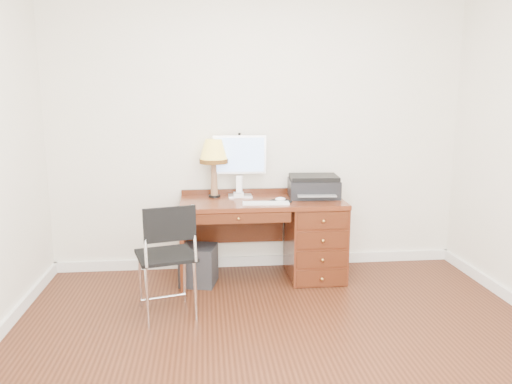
{
  "coord_description": "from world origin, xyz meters",
  "views": [
    {
      "loc": [
        -0.51,
        -3.06,
        1.7
      ],
      "look_at": [
        -0.08,
        1.2,
        0.87
      ],
      "focal_mm": 35.0,
      "sensor_mm": 36.0,
      "label": 1
    }
  ],
  "objects": [
    {
      "name": "keyboard",
      "position": [
        0.01,
        1.22,
        0.76
      ],
      "size": [
        0.42,
        0.15,
        0.02
      ],
      "primitive_type": "cube",
      "rotation": [
        0.0,
        0.0,
        -0.07
      ],
      "color": "white",
      "rests_on": "desk"
    },
    {
      "name": "phone",
      "position": [
        -0.21,
        1.55,
        0.81
      ],
      "size": [
        0.1,
        0.1,
        0.2
      ],
      "rotation": [
        0.0,
        0.0,
        -0.01
      ],
      "color": "white",
      "rests_on": "desk"
    },
    {
      "name": "monitor",
      "position": [
        -0.19,
        1.61,
        1.11
      ],
      "size": [
        0.5,
        0.16,
        0.58
      ],
      "rotation": [
        0.0,
        0.0,
        -0.0
      ],
      "color": "silver",
      "rests_on": "desk"
    },
    {
      "name": "room_shell",
      "position": [
        0.0,
        0.63,
        0.05
      ],
      "size": [
        4.0,
        4.0,
        4.0
      ],
      "color": "white",
      "rests_on": "ground"
    },
    {
      "name": "equipment_box",
      "position": [
        -0.59,
        1.3,
        0.18
      ],
      "size": [
        0.36,
        0.36,
        0.36
      ],
      "primitive_type": "cube",
      "rotation": [
        0.0,
        0.0,
        -0.22
      ],
      "color": "black",
      "rests_on": "ground"
    },
    {
      "name": "leg_lamp",
      "position": [
        -0.44,
        1.58,
        1.15
      ],
      "size": [
        0.27,
        0.27,
        0.55
      ],
      "color": "black",
      "rests_on": "desk"
    },
    {
      "name": "desk",
      "position": [
        0.32,
        1.4,
        0.41
      ],
      "size": [
        1.5,
        0.67,
        0.75
      ],
      "color": "#5D2613",
      "rests_on": "ground"
    },
    {
      "name": "ground",
      "position": [
        0.0,
        0.0,
        0.0
      ],
      "size": [
        4.0,
        4.0,
        0.0
      ],
      "primitive_type": "plane",
      "color": "#35180C",
      "rests_on": "ground"
    },
    {
      "name": "printer",
      "position": [
        0.5,
        1.5,
        0.85
      ],
      "size": [
        0.49,
        0.39,
        0.21
      ],
      "rotation": [
        0.0,
        0.0,
        -0.07
      ],
      "color": "black",
      "rests_on": "desk"
    },
    {
      "name": "mouse_pad",
      "position": [
        0.15,
        1.3,
        0.76
      ],
      "size": [
        0.21,
        0.21,
        0.04
      ],
      "color": "black",
      "rests_on": "desk"
    },
    {
      "name": "chair",
      "position": [
        -0.83,
        0.61,
        0.55
      ],
      "size": [
        0.52,
        0.53,
        0.91
      ],
      "rotation": [
        0.0,
        0.0,
        0.26
      ],
      "color": "black",
      "rests_on": "ground"
    },
    {
      "name": "pen_cup",
      "position": [
        0.41,
        1.56,
        0.8
      ],
      "size": [
        0.08,
        0.08,
        0.1
      ],
      "primitive_type": "cylinder",
      "color": "black",
      "rests_on": "desk"
    }
  ]
}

